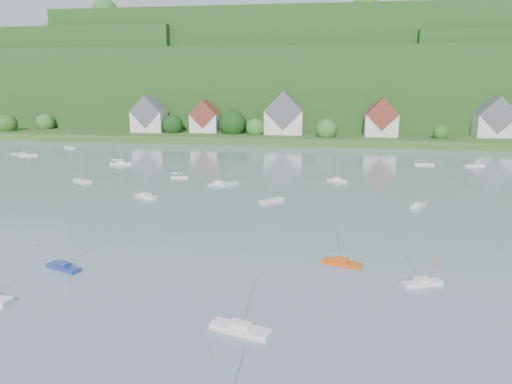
% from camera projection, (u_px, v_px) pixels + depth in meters
% --- Properties ---
extents(far_shore_strip, '(600.00, 60.00, 3.00)m').
position_uv_depth(far_shore_strip, '(276.00, 134.00, 217.82)').
color(far_shore_strip, '#34541F').
rests_on(far_shore_strip, ground).
extents(forested_ridge, '(620.00, 181.22, 69.89)m').
position_uv_depth(forested_ridge, '(290.00, 84.00, 278.72)').
color(forested_ridge, '#154115').
rests_on(forested_ridge, ground).
extents(village_building_0, '(14.00, 10.40, 16.00)m').
position_uv_depth(village_building_0, '(149.00, 117.00, 211.76)').
color(village_building_0, beige).
rests_on(village_building_0, far_shore_strip).
extents(village_building_1, '(12.00, 9.36, 14.00)m').
position_uv_depth(village_building_1, '(205.00, 119.00, 210.09)').
color(village_building_1, beige).
rests_on(village_building_1, far_shore_strip).
extents(village_building_2, '(16.00, 11.44, 18.00)m').
position_uv_depth(village_building_2, '(284.00, 117.00, 203.51)').
color(village_building_2, beige).
rests_on(village_building_2, far_shore_strip).
extents(village_building_3, '(13.00, 10.40, 15.50)m').
position_uv_depth(village_building_3, '(381.00, 120.00, 195.75)').
color(village_building_3, beige).
rests_on(village_building_3, far_shore_strip).
extents(village_building_4, '(15.00, 10.40, 16.50)m').
position_uv_depth(village_building_4, '(495.00, 120.00, 192.78)').
color(village_building_4, beige).
rests_on(village_building_4, far_shore_strip).
extents(near_sailboat_1, '(5.78, 3.54, 7.55)m').
position_uv_depth(near_sailboat_1, '(63.00, 266.00, 67.05)').
color(near_sailboat_1, navy).
rests_on(near_sailboat_1, ground).
extents(near_sailboat_3, '(5.54, 3.46, 7.26)m').
position_uv_depth(near_sailboat_3, '(422.00, 282.00, 61.85)').
color(near_sailboat_3, silver).
rests_on(near_sailboat_3, ground).
extents(near_sailboat_4, '(6.84, 3.64, 8.90)m').
position_uv_depth(near_sailboat_4, '(240.00, 328.00, 50.38)').
color(near_sailboat_4, silver).
rests_on(near_sailboat_4, ground).
extents(near_sailboat_5, '(5.86, 3.18, 7.63)m').
position_uv_depth(near_sailboat_5, '(342.00, 262.00, 68.57)').
color(near_sailboat_5, '#C44A0E').
rests_on(near_sailboat_5, ground).
extents(mooring_buoy_2, '(0.45, 0.45, 0.45)m').
position_uv_depth(mooring_buoy_2, '(434.00, 264.00, 68.92)').
color(mooring_buoy_2, orange).
rests_on(mooring_buoy_2, ground).
extents(mooring_buoy_3, '(0.37, 0.37, 0.37)m').
position_uv_depth(mooring_buoy_3, '(36.00, 245.00, 76.75)').
color(mooring_buoy_3, orange).
rests_on(mooring_buoy_3, ground).
extents(far_sailboat_cluster, '(185.17, 74.42, 8.71)m').
position_uv_depth(far_sailboat_cluster, '(253.00, 171.00, 135.89)').
color(far_sailboat_cluster, silver).
rests_on(far_sailboat_cluster, ground).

